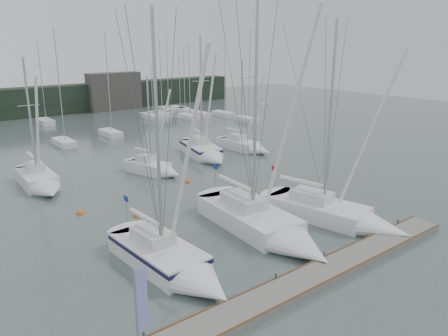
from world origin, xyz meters
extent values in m
plane|color=#475654|center=(0.00, 0.00, 0.00)|extent=(160.00, 160.00, 0.00)
cube|color=#63645F|center=(0.00, -5.00, 0.20)|extent=(24.00, 2.00, 0.40)
cube|color=black|center=(0.00, 62.00, 2.50)|extent=(90.00, 4.00, 5.00)
cube|color=#413E3C|center=(18.00, 60.00, 3.50)|extent=(10.00, 3.00, 7.00)
cube|color=silver|center=(18.37, 46.40, 0.35)|extent=(1.80, 4.50, 0.90)
cylinder|color=#9DA0A4|center=(18.37, 45.90, 4.94)|extent=(0.12, 0.12, 8.28)
cube|color=silver|center=(0.07, 36.04, 0.35)|extent=(1.80, 4.50, 0.90)
cylinder|color=#9DA0A4|center=(0.07, 35.54, 7.60)|extent=(0.12, 0.12, 13.60)
cube|color=silver|center=(29.31, 34.52, 0.35)|extent=(1.80, 4.50, 0.90)
cylinder|color=#9DA0A4|center=(29.31, 34.02, 7.70)|extent=(0.12, 0.12, 13.80)
cube|color=silver|center=(24.55, 51.62, 0.35)|extent=(1.80, 4.50, 0.90)
cylinder|color=#9DA0A4|center=(24.55, 51.12, 7.35)|extent=(0.12, 0.12, 13.10)
cube|color=silver|center=(26.42, 43.59, 0.35)|extent=(1.80, 4.50, 0.90)
cylinder|color=#9DA0A4|center=(26.42, 43.09, 6.14)|extent=(0.12, 0.12, 10.67)
cube|color=silver|center=(29.75, 41.36, 0.35)|extent=(1.80, 4.50, 0.90)
cylinder|color=#9DA0A4|center=(29.75, 40.86, 6.73)|extent=(0.12, 0.12, 11.86)
cube|color=silver|center=(20.90, 47.74, 0.35)|extent=(1.80, 4.50, 0.90)
cylinder|color=#9DA0A4|center=(20.90, 47.24, 6.81)|extent=(0.12, 0.12, 12.02)
cube|color=silver|center=(2.73, 52.72, 0.35)|extent=(1.80, 4.50, 0.90)
cylinder|color=#9DA0A4|center=(2.73, 52.22, 6.85)|extent=(0.12, 0.12, 12.09)
cube|color=silver|center=(26.22, 48.66, 0.35)|extent=(1.80, 4.50, 0.90)
cylinder|color=#9DA0A4|center=(26.22, 48.16, 6.10)|extent=(0.12, 0.12, 10.61)
cube|color=silver|center=(26.91, 51.33, 0.35)|extent=(1.80, 4.50, 0.90)
cylinder|color=#9DA0A4|center=(26.91, 50.83, 5.70)|extent=(0.12, 0.12, 9.79)
cube|color=silver|center=(7.12, 37.83, 0.35)|extent=(1.80, 4.50, 0.90)
cylinder|color=#9DA0A4|center=(7.12, 37.33, 7.25)|extent=(0.12, 0.12, 12.90)
cube|color=silver|center=(23.25, 42.52, 0.35)|extent=(1.80, 4.50, 0.90)
cylinder|color=#9DA0A4|center=(23.25, 42.02, 6.59)|extent=(0.12, 0.12, 11.58)
cube|color=silver|center=(-5.81, 2.01, 0.46)|extent=(3.35, 6.84, 1.55)
cone|color=silver|center=(-5.55, -2.75, 0.46)|extent=(3.15, 3.02, 2.99)
cube|color=silver|center=(-5.83, 2.53, 1.60)|extent=(1.79, 2.76, 0.72)
cylinder|color=#9DA0A4|center=(-5.78, 1.54, 7.86)|extent=(0.19, 0.19, 13.24)
cylinder|color=white|center=(-5.88, 3.35, 2.53)|extent=(0.47, 3.28, 0.29)
cube|color=#0F1039|center=(-5.81, 2.01, 0.98)|extent=(3.37, 6.86, 0.26)
cube|color=#1B2998|center=(-6.00, 5.56, 3.10)|extent=(0.05, 0.56, 0.37)
cube|color=silver|center=(2.08, 2.93, 0.50)|extent=(4.24, 8.63, 1.67)
cone|color=silver|center=(1.59, -3.03, 0.50)|extent=(3.85, 3.87, 3.57)
cube|color=silver|center=(2.12, 3.49, 1.73)|extent=(2.23, 3.50, 0.78)
cylinder|color=#9DA0A4|center=(2.03, 2.34, 9.04)|extent=(0.20, 0.20, 15.40)
cylinder|color=white|center=(2.22, 4.60, 2.73)|extent=(0.65, 4.10, 0.31)
cube|color=#1B2998|center=(2.44, 7.32, 3.35)|extent=(0.07, 0.60, 0.40)
cube|color=silver|center=(7.15, 0.85, 0.47)|extent=(4.61, 7.89, 1.55)
cone|color=silver|center=(8.28, -4.31, 0.47)|extent=(3.71, 3.76, 3.11)
cube|color=silver|center=(7.04, 1.36, 1.61)|extent=(2.30, 3.26, 0.73)
cylinder|color=#9DA0A4|center=(7.27, 0.34, 7.71)|extent=(0.19, 0.19, 12.93)
cylinder|color=white|center=(6.84, 2.30, 2.54)|extent=(1.05, 3.60, 0.29)
cube|color=maroon|center=(6.32, 4.67, 3.11)|extent=(0.14, 0.55, 0.37)
cube|color=silver|center=(-7.22, 21.72, 0.47)|extent=(2.81, 5.74, 1.58)
cone|color=silver|center=(-7.35, 17.68, 0.47)|extent=(2.71, 2.51, 2.63)
cube|color=silver|center=(-7.21, 22.24, 1.63)|extent=(1.52, 2.31, 0.74)
cylinder|color=#9DA0A4|center=(-7.24, 21.31, 6.37)|extent=(0.19, 0.19, 10.21)
cylinder|color=white|center=(-7.19, 22.85, 2.58)|extent=(0.38, 2.77, 0.29)
cube|color=silver|center=(2.83, 18.91, 0.41)|extent=(3.36, 4.73, 1.38)
cone|color=silver|center=(3.73, 15.99, 0.41)|extent=(2.65, 2.40, 2.21)
cube|color=silver|center=(2.69, 19.35, 1.42)|extent=(1.66, 1.99, 0.64)
cylinder|color=#9DA0A4|center=(2.92, 18.61, 5.35)|extent=(0.17, 0.17, 8.50)
cylinder|color=white|center=(2.58, 19.72, 2.25)|extent=(0.86, 2.07, 0.26)
cube|color=silver|center=(10.94, 21.52, 0.49)|extent=(4.28, 7.02, 1.64)
cone|color=silver|center=(9.85, 16.97, 0.49)|extent=(3.41, 3.39, 2.84)
cube|color=silver|center=(11.07, 22.05, 1.69)|extent=(2.13, 2.91, 0.76)
cylinder|color=#9DA0A4|center=(10.83, 21.06, 7.32)|extent=(0.20, 0.20, 12.02)
cylinder|color=white|center=(11.24, 22.79, 2.67)|extent=(1.04, 3.18, 0.31)
cube|color=#0F1039|center=(10.94, 21.52, 1.04)|extent=(4.30, 7.05, 0.27)
cube|color=silver|center=(16.34, 20.97, 0.42)|extent=(2.83, 5.52, 1.39)
cone|color=silver|center=(16.72, 17.19, 0.42)|extent=(2.53, 2.49, 2.32)
cube|color=silver|center=(16.30, 21.43, 1.44)|extent=(1.48, 2.24, 0.65)
cylinder|color=#9DA0A4|center=(16.38, 20.59, 5.89)|extent=(0.17, 0.17, 9.57)
cylinder|color=white|center=(16.24, 22.03, 2.27)|extent=(0.51, 2.61, 0.26)
sphere|color=#E05513|center=(-3.47, 9.37, 0.00)|extent=(0.58, 0.58, 0.58)
sphere|color=#E05513|center=(4.13, 13.91, 0.00)|extent=(0.56, 0.56, 0.56)
sphere|color=#E05513|center=(-6.68, 12.52, 0.00)|extent=(0.57, 0.57, 0.57)
cylinder|color=#9DA0A4|center=(-10.78, -5.15, 2.44)|extent=(0.08, 0.08, 4.07)
cube|color=#1D31B8|center=(-10.48, -5.09, 3.02)|extent=(0.54, 0.14, 2.72)
ellipsoid|color=white|center=(3.13, 2.81, 8.62)|extent=(0.21, 0.40, 0.18)
cube|color=gray|center=(2.87, 2.82, 8.63)|extent=(0.40, 0.14, 0.10)
cube|color=gray|center=(3.38, 2.80, 8.63)|extent=(0.40, 0.14, 0.10)
camera|label=1|loc=(-17.16, -18.86, 12.78)|focal=35.00mm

